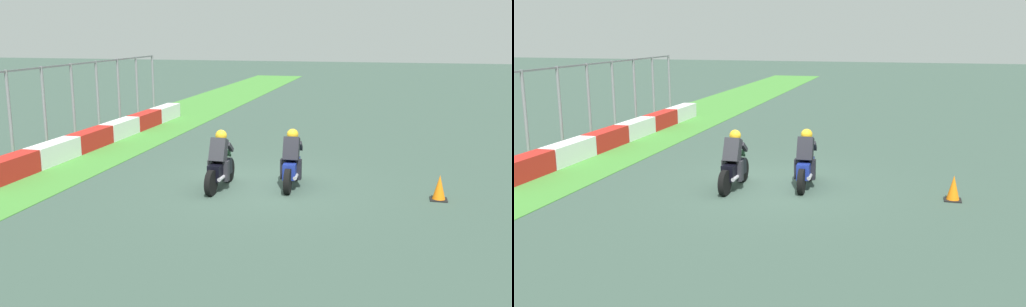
{
  "view_description": "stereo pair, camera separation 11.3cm",
  "coord_description": "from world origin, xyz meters",
  "views": [
    {
      "loc": [
        -14.06,
        -3.38,
        4.0
      ],
      "look_at": [
        -0.16,
        0.03,
        0.9
      ],
      "focal_mm": 40.12,
      "sensor_mm": 36.0,
      "label": 1
    },
    {
      "loc": [
        -14.03,
        -3.48,
        4.0
      ],
      "look_at": [
        -0.16,
        0.03,
        0.9
      ],
      "focal_mm": 40.12,
      "sensor_mm": 36.0,
      "label": 2
    }
  ],
  "objects": [
    {
      "name": "traffic_cone",
      "position": [
        -0.21,
        -4.5,
        0.29
      ],
      "size": [
        0.4,
        0.4,
        0.62
      ],
      "color": "black",
      "rests_on": "ground_plane"
    },
    {
      "name": "track_barrier",
      "position": [
        0.0,
        6.74,
        0.32
      ],
      "size": [
        21.96,
        0.6,
        0.64
      ],
      "color": "red",
      "rests_on": "ground_plane"
    },
    {
      "name": "rider_lane_b",
      "position": [
        -0.45,
        0.91,
        0.62
      ],
      "size": [
        2.04,
        0.54,
        1.51
      ],
      "rotation": [
        0.0,
        0.0,
        -0.03
      ],
      "color": "black",
      "rests_on": "ground_plane"
    },
    {
      "name": "rider_lane_a",
      "position": [
        0.13,
        -0.85,
        0.62
      ],
      "size": [
        2.04,
        0.55,
        1.51
      ],
      "rotation": [
        0.0,
        0.0,
        0.04
      ],
      "color": "black",
      "rests_on": "ground_plane"
    },
    {
      "name": "grass_verge",
      "position": [
        0.0,
        6.72,
        0.01
      ],
      "size": [
        72.0,
        4.04,
        0.02
      ],
      "primitive_type": "cube",
      "color": "#458C36",
      "rests_on": "ground_plane"
    },
    {
      "name": "ground_plane",
      "position": [
        0.0,
        0.0,
        0.0
      ],
      "size": [
        120.0,
        120.0,
        0.0
      ],
      "primitive_type": "plane",
      "color": "#395044"
    }
  ]
}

